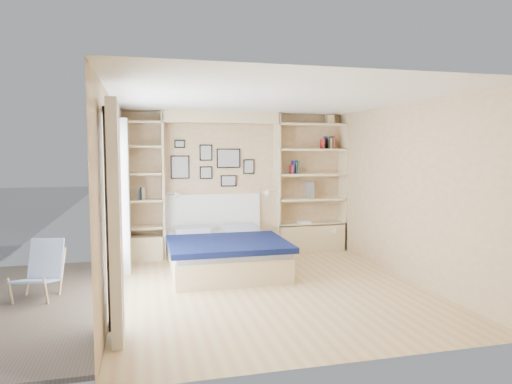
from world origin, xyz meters
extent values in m
plane|color=#D4BB7B|center=(0.00, 0.00, 0.00)|extent=(4.50, 4.50, 0.00)
plane|color=#D2B582|center=(0.00, 2.25, 1.25)|extent=(4.00, 0.00, 4.00)
plane|color=#D2B582|center=(0.00, -2.25, 1.25)|extent=(4.00, 0.00, 4.00)
plane|color=#D2B582|center=(-2.00, 0.00, 1.25)|extent=(0.00, 4.50, 4.50)
plane|color=#D2B582|center=(2.00, 0.00, 1.25)|extent=(0.00, 4.50, 4.50)
plane|color=white|center=(0.00, 0.00, 2.50)|extent=(4.50, 4.50, 0.00)
cube|color=#CEB887|center=(-1.30, 2.08, 1.25)|extent=(0.04, 0.35, 2.50)
cube|color=#CEB887|center=(0.70, 2.08, 1.25)|extent=(0.04, 0.35, 2.50)
cube|color=#CEB887|center=(-0.30, 2.08, 2.40)|extent=(2.00, 0.35, 0.20)
cube|color=#CEB887|center=(1.98, 2.08, 1.25)|extent=(0.04, 0.35, 2.50)
cube|color=#CEB887|center=(-1.98, 2.08, 1.25)|extent=(0.04, 0.35, 2.50)
cube|color=#CEB887|center=(1.35, 2.08, 0.25)|extent=(1.30, 0.35, 0.50)
cube|color=#CEB887|center=(-1.65, 2.08, 0.20)|extent=(0.70, 0.35, 0.40)
cube|color=black|center=(-1.97, 0.00, 2.23)|extent=(0.04, 2.08, 0.06)
cube|color=black|center=(-1.97, 0.00, 0.03)|extent=(0.04, 2.08, 0.06)
cube|color=black|center=(-1.97, -1.02, 1.10)|extent=(0.04, 0.06, 2.20)
cube|color=black|center=(-1.97, 1.02, 1.10)|extent=(0.04, 0.06, 2.20)
cube|color=silver|center=(-1.98, 0.00, 1.12)|extent=(0.01, 2.00, 2.20)
cube|color=white|center=(-1.88, -1.30, 1.15)|extent=(0.10, 0.45, 2.30)
cube|color=white|center=(-1.88, 1.30, 1.15)|extent=(0.10, 0.45, 2.30)
cube|color=#CEB887|center=(1.35, 2.08, 0.50)|extent=(1.30, 0.35, 0.04)
cube|color=#CEB887|center=(1.35, 2.08, 0.95)|extent=(1.30, 0.35, 0.04)
cube|color=#CEB887|center=(1.35, 2.08, 1.40)|extent=(1.30, 0.35, 0.04)
cube|color=#CEB887|center=(1.35, 2.08, 1.85)|extent=(1.30, 0.35, 0.04)
cube|color=#CEB887|center=(1.35, 2.08, 2.30)|extent=(1.30, 0.35, 0.04)
cube|color=#CEB887|center=(-1.65, 2.08, 0.55)|extent=(0.70, 0.35, 0.04)
cube|color=#CEB887|center=(-1.65, 2.08, 1.00)|extent=(0.70, 0.35, 0.04)
cube|color=#CEB887|center=(-1.65, 2.08, 1.45)|extent=(0.70, 0.35, 0.04)
cube|color=#CEB887|center=(-1.65, 2.08, 1.90)|extent=(0.70, 0.35, 0.04)
cube|color=#CEB887|center=(-1.65, 2.08, 2.30)|extent=(0.70, 0.35, 0.04)
cube|color=#CEB887|center=(-0.44, 1.08, 0.18)|extent=(1.62, 2.02, 0.35)
cube|color=#B2B6C2|center=(-0.44, 1.08, 0.40)|extent=(1.58, 1.98, 0.10)
cube|color=#0A1137|center=(-0.44, 0.74, 0.47)|extent=(1.72, 1.42, 0.08)
cube|color=#B2B6C2|center=(-0.84, 1.79, 0.51)|extent=(0.56, 0.40, 0.12)
cube|color=#B2B6C2|center=(-0.04, 1.79, 0.51)|extent=(0.56, 0.40, 0.12)
cube|color=white|center=(-0.44, 2.22, 0.72)|extent=(1.72, 0.04, 0.70)
cube|color=black|center=(-1.00, 2.23, 1.55)|extent=(0.32, 0.02, 0.40)
cube|color=gray|center=(-1.00, 2.21, 1.55)|extent=(0.28, 0.01, 0.36)
cube|color=black|center=(-0.55, 2.23, 1.80)|extent=(0.22, 0.02, 0.28)
cube|color=gray|center=(-0.55, 2.21, 1.80)|extent=(0.18, 0.01, 0.24)
cube|color=black|center=(-0.55, 2.23, 1.45)|extent=(0.22, 0.02, 0.22)
cube|color=gray|center=(-0.55, 2.21, 1.45)|extent=(0.18, 0.01, 0.18)
cube|color=black|center=(-0.15, 2.23, 1.70)|extent=(0.42, 0.02, 0.34)
cube|color=gray|center=(-0.15, 2.21, 1.70)|extent=(0.38, 0.01, 0.30)
cube|color=black|center=(-0.15, 2.23, 1.30)|extent=(0.28, 0.02, 0.20)
cube|color=gray|center=(-0.15, 2.21, 1.30)|extent=(0.24, 0.01, 0.16)
cube|color=black|center=(0.22, 2.23, 1.55)|extent=(0.20, 0.02, 0.26)
cube|color=gray|center=(0.22, 2.21, 1.55)|extent=(0.16, 0.01, 0.22)
cube|color=black|center=(-1.00, 2.23, 1.95)|extent=(0.18, 0.02, 0.14)
cube|color=gray|center=(-1.00, 2.21, 1.95)|extent=(0.14, 0.01, 0.10)
cylinder|color=silver|center=(-1.16, 2.00, 1.12)|extent=(0.20, 0.02, 0.02)
cone|color=white|center=(-1.06, 2.00, 1.10)|extent=(0.13, 0.12, 0.15)
cylinder|color=silver|center=(0.56, 2.00, 1.12)|extent=(0.20, 0.02, 0.02)
cone|color=white|center=(0.46, 2.00, 1.10)|extent=(0.13, 0.12, 0.15)
cube|color=#A62332|center=(0.97, 2.07, 1.50)|extent=(0.02, 0.15, 0.16)
cube|color=navy|center=(1.01, 2.07, 1.54)|extent=(0.03, 0.15, 0.24)
cube|color=black|center=(1.02, 2.07, 1.51)|extent=(0.03, 0.15, 0.19)
cube|color=#BFB28C|center=(1.03, 2.07, 1.52)|extent=(0.04, 0.15, 0.21)
cube|color=#26593F|center=(1.08, 2.07, 1.54)|extent=(0.03, 0.15, 0.24)
cube|color=#B22621|center=(1.56, 2.07, 1.96)|extent=(0.02, 0.15, 0.18)
cube|color=navy|center=(1.62, 2.07, 1.98)|extent=(0.03, 0.15, 0.22)
cube|color=black|center=(1.62, 2.07, 1.96)|extent=(0.03, 0.15, 0.18)
cube|color=#BFB28C|center=(1.71, 2.07, 1.97)|extent=(0.04, 0.15, 0.20)
cube|color=#205137|center=(1.73, 2.07, 1.98)|extent=(0.03, 0.15, 0.23)
cube|color=#A51E1E|center=(1.76, 2.07, 1.99)|extent=(0.03, 0.15, 0.23)
cube|color=navy|center=(-1.69, 2.07, 1.10)|extent=(0.02, 0.15, 0.16)
cube|color=black|center=(-1.67, 2.07, 1.12)|extent=(0.03, 0.15, 0.20)
cube|color=#BFB28C|center=(-1.62, 2.07, 1.12)|extent=(0.03, 0.15, 0.19)
cube|color=#CEB887|center=(1.69, 2.07, 2.40)|extent=(0.13, 0.13, 0.15)
cone|color=#CEB887|center=(1.69, 2.07, 2.51)|extent=(0.20, 0.20, 0.08)
cube|color=slate|center=(1.33, 2.07, 1.12)|extent=(0.12, 0.12, 0.30)
cube|color=white|center=(1.20, 2.02, 0.54)|extent=(0.22, 0.16, 0.03)
cylinder|color=tan|center=(-3.15, -0.02, 0.18)|extent=(0.05, 0.13, 0.37)
cylinder|color=tan|center=(-2.75, -0.10, 0.18)|extent=(0.05, 0.13, 0.37)
cylinder|color=tan|center=(-3.05, 0.48, 0.28)|extent=(0.09, 0.30, 0.60)
cylinder|color=tan|center=(-2.65, 0.40, 0.28)|extent=(0.09, 0.30, 0.60)
cube|color=#3C62AB|center=(-2.92, 0.12, 0.26)|extent=(0.51, 0.57, 0.14)
cube|color=#3C62AB|center=(-2.85, 0.47, 0.46)|extent=(0.45, 0.28, 0.49)
camera|label=1|loc=(-1.61, -5.73, 1.82)|focal=32.00mm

